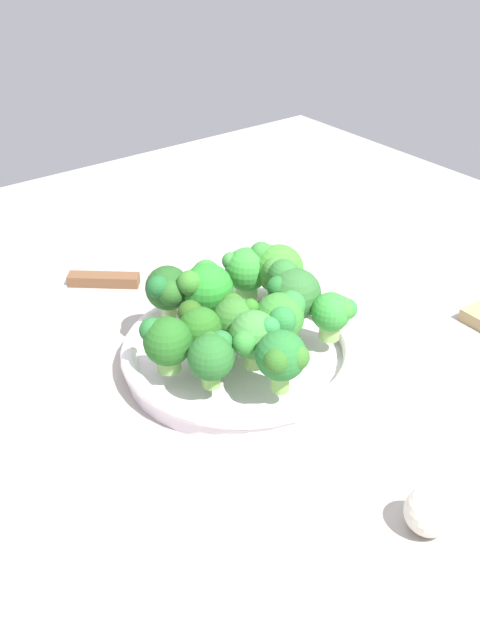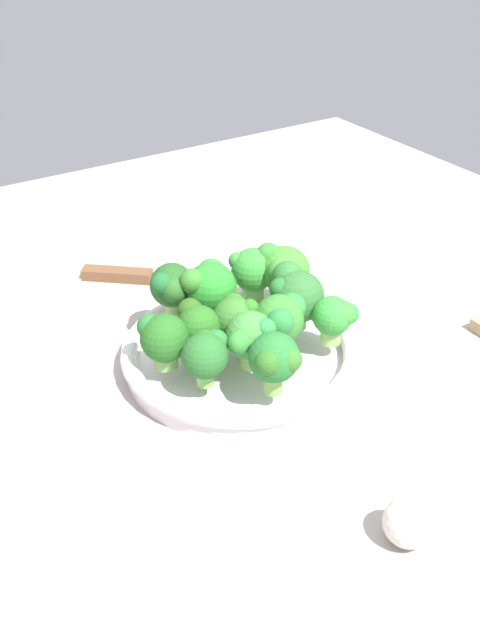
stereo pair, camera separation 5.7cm
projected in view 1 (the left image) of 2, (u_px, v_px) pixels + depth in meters
ground_plane at (249, 353)px, 90.57cm from camera, size 130.00×130.00×2.50cm
bowl at (240, 355)px, 85.02cm from camera, size 26.87×26.87×3.35cm
broccoli_floret_0 at (198, 328)px, 80.53cm from camera, size 5.39×5.59×5.87cm
broccoli_floret_1 at (292, 292)px, 85.33cm from camera, size 6.15×7.01×7.41cm
broccoli_floret_2 at (206, 288)px, 86.03cm from camera, size 6.78×6.47×7.19cm
broccoli_floret_3 at (248, 269)px, 90.10cm from camera, size 5.93×5.30×6.87cm
broccoli_floret_4 at (236, 319)px, 81.83cm from camera, size 4.87×6.31×5.95cm
broccoli_floret_5 at (212, 355)px, 75.92cm from camera, size 5.56×4.81×5.88cm
broccoli_floret_6 at (335, 312)px, 83.22cm from camera, size 4.94×4.48×5.65cm
broccoli_floret_7 at (254, 336)px, 78.10cm from camera, size 5.86×5.23×6.58cm
broccoli_floret_8 at (281, 317)px, 81.63cm from camera, size 5.96×5.95×6.38cm
broccoli_floret_9 at (165, 341)px, 78.07cm from camera, size 5.22×5.64×6.17cm
broccoli_floret_10 at (282, 356)px, 74.49cm from camera, size 5.36×5.44×6.86cm
broccoli_floret_11 at (276, 268)px, 89.24cm from camera, size 6.09×6.45×7.48cm
broccoli_floret_12 at (167, 289)px, 86.06cm from camera, size 5.62×5.97×6.64cm
knife at (69, 280)px, 102.05cm from camera, size 21.88×18.98×1.50cm
garlic_bulb at (430, 511)px, 64.25cm from camera, size 4.43×4.43×4.43cm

